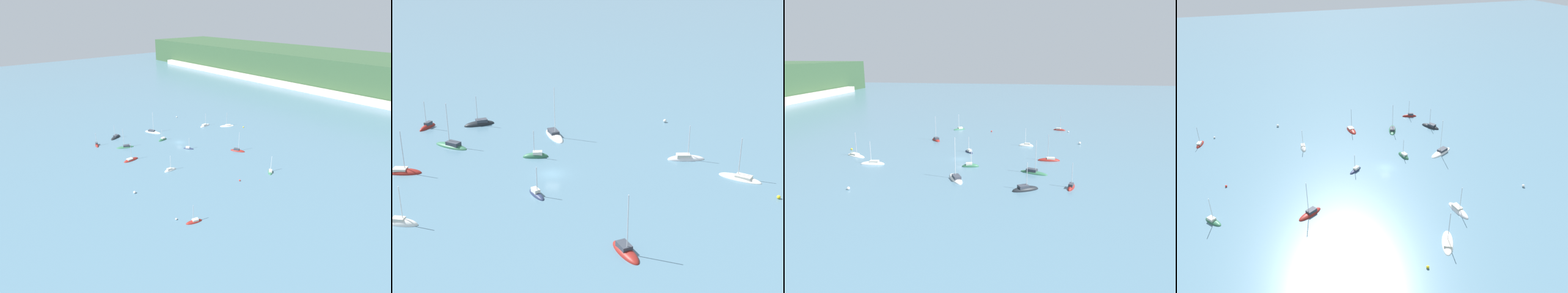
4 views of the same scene
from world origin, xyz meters
TOP-DOWN VIEW (x-y plane):
  - ground_plane at (0.00, 0.00)m, footprint 600.00×600.00m
  - sailboat_0 at (-24.60, -20.54)m, footprint 5.44×7.14m
  - sailboat_1 at (-1.30, 33.39)m, footprint 5.70×7.94m
  - sailboat_2 at (-9.18, 24.38)m, footprint 2.95×7.26m
  - sailboat_3 at (-11.06, -22.41)m, footprint 5.12×8.11m
  - sailboat_4 at (2.25, -26.84)m, footprint 2.75×6.81m
  - sailboat_7 at (20.03, -19.43)m, footprint 1.85×5.15m
  - sailboat_8 at (8.57, -1.19)m, footprint 4.63×3.94m
  - sailboat_9 at (-21.50, -31.47)m, footprint 5.40×2.77m
  - sailboat_10 at (-7.46, -4.40)m, footprint 2.54×5.16m
  - sailboat_11 at (-19.09, -2.63)m, footprint 9.12×6.26m
  - sailboat_12 at (24.37, 14.11)m, footprint 6.66×5.14m
  - mooring_buoy_3 at (-30.49, 21.03)m, footprint 0.73×0.73m
  - mooring_buoy_4 at (5.87, 38.41)m, footprint 0.61×0.61m

SIDE VIEW (x-z plane):
  - ground_plane at x=0.00m, z-range 0.00..0.00m
  - sailboat_1 at x=-1.30m, z-range -4.02..4.17m
  - sailboat_7 at x=20.03m, z-range -3.55..3.70m
  - sailboat_4 at x=2.25m, z-range -4.36..4.51m
  - sailboat_2 at x=-9.18m, z-range -3.77..3.94m
  - sailboat_10 at x=-7.46m, z-range -3.06..3.24m
  - sailboat_0 at x=-24.60m, z-range -3.73..3.92m
  - sailboat_9 at x=-21.50m, z-range -3.40..3.64m
  - sailboat_12 at x=24.37m, z-range -4.71..4.97m
  - sailboat_8 at x=8.57m, z-range -2.73..2.99m
  - sailboat_11 at x=-19.09m, z-range -5.68..5.95m
  - sailboat_3 at x=-11.06m, z-range -4.74..5.01m
  - mooring_buoy_4 at x=5.87m, z-range 0.00..0.61m
  - mooring_buoy_3 at x=-30.49m, z-range 0.00..0.73m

